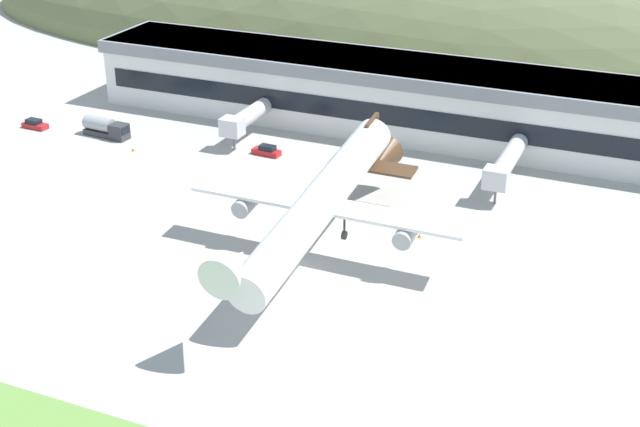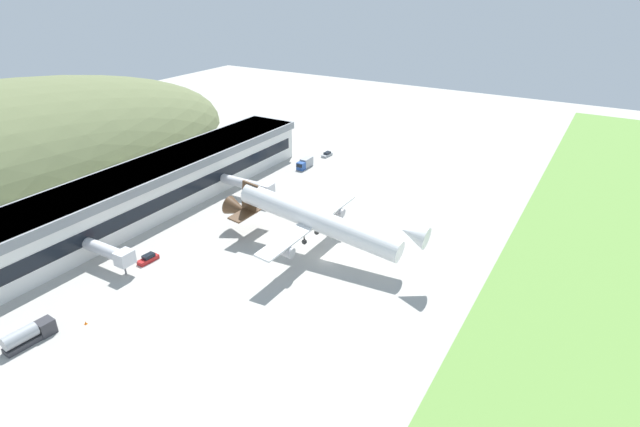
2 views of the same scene
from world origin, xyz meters
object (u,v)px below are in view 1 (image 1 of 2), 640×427
terminal_building (408,94)px  jetway_1 (506,163)px  service_car_2 (267,151)px  service_car_0 (35,124)px  fuel_truck (105,128)px  traffic_cone_0 (419,235)px  traffic_cone_1 (133,149)px  cargo_airplane (322,202)px  jetway_0 (245,118)px

terminal_building → jetway_1: terminal_building is taller
terminal_building → service_car_2: size_ratio=23.66×
terminal_building → service_car_2: bearing=-132.1°
service_car_0 → fuel_truck: fuel_truck is taller
traffic_cone_0 → traffic_cone_1: (-51.06, 10.70, 0.00)m
cargo_airplane → jetway_1: bearing=62.5°
service_car_2 → terminal_building: bearing=47.9°
service_car_2 → cargo_airplane: bearing=-52.5°
service_car_2 → traffic_cone_1: (-20.31, -6.95, -0.40)m
traffic_cone_1 → cargo_airplane: bearing=-26.8°
jetway_1 → service_car_0: size_ratio=3.63×
jetway_1 → fuel_truck: 65.56m
service_car_0 → traffic_cone_0: 73.50m
terminal_building → service_car_0: size_ratio=24.27×
jetway_0 → traffic_cone_0: jetway_0 is taller
terminal_building → traffic_cone_0: terminal_building is taller
service_car_0 → service_car_2: (41.59, 4.70, 0.03)m
fuel_truck → jetway_0: bearing=17.7°
jetway_1 → jetway_0: bearing=177.5°
fuel_truck → cargo_airplane: bearing=-26.6°
jetway_0 → traffic_cone_0: 42.58m
jetway_0 → jetway_1: 43.06m
fuel_truck → traffic_cone_0: 60.59m
service_car_2 → fuel_truck: size_ratio=0.56×
service_car_0 → traffic_cone_1: (21.29, -2.25, -0.37)m
jetway_1 → cargo_airplane: 34.12m
jetway_1 → traffic_cone_1: size_ratio=28.61×
terminal_building → traffic_cone_1: bearing=-145.4°
service_car_2 → service_car_0: bearing=-173.6°
terminal_building → jetway_0: (-22.72, -14.86, -2.67)m
cargo_airplane → jetway_0: bearing=130.6°
terminal_building → traffic_cone_0: (13.84, -36.37, -6.38)m
traffic_cone_0 → service_car_0: bearing=169.9°
jetway_1 → service_car_0: jetway_1 is taller
service_car_2 → jetway_1: bearing=3.0°
terminal_building → jetway_0: terminal_building is taller
traffic_cone_1 → terminal_building: bearing=34.6°
jetway_1 → service_car_0: (-78.81, -6.67, -3.35)m
fuel_truck → jetway_1: bearing=4.6°
jetway_0 → traffic_cone_1: size_ratio=22.44×
cargo_airplane → service_car_2: bearing=127.5°
cargo_airplane → service_car_2: size_ratio=10.52×
jetway_1 → service_car_2: 37.42m
jetway_0 → fuel_truck: bearing=-162.3°
terminal_building → service_car_0: terminal_building is taller
jetway_1 → traffic_cone_1: (-57.52, -8.92, -3.71)m
jetway_0 → cargo_airplane: cargo_airplane is taller
terminal_building → traffic_cone_0: size_ratio=191.16×
service_car_2 → traffic_cone_1: size_ratio=8.08×
jetway_0 → cargo_airplane: (27.36, -31.97, 3.79)m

